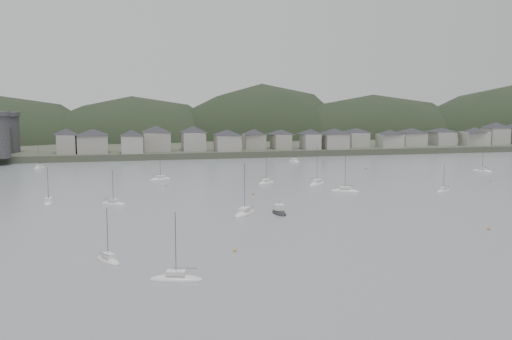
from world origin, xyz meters
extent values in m
plane|color=slate|center=(0.00, 0.00, 0.00)|extent=(900.00, 900.00, 0.00)
cube|color=#383D2D|center=(0.00, 295.00, 1.50)|extent=(900.00, 250.00, 3.00)
ellipsoid|color=black|center=(-32.30, 272.87, -9.97)|extent=(132.08, 90.41, 79.74)
ellipsoid|color=black|center=(50.65, 272.93, -12.68)|extent=(133.88, 88.37, 101.41)
ellipsoid|color=black|center=(125.95, 267.91, -10.32)|extent=(165.81, 81.78, 82.55)
cylinder|color=#303032|center=(-92.00, 194.00, 11.50)|extent=(10.00, 10.00, 17.00)
cube|color=#303032|center=(-92.00, 180.00, 9.00)|extent=(3.50, 30.00, 12.00)
cube|color=gray|center=(-65.00, 181.96, 7.29)|extent=(8.34, 12.91, 8.59)
pyramid|color=#242428|center=(-65.00, 181.96, 13.09)|extent=(15.78, 15.78, 3.01)
cube|color=gray|center=(-53.32, 181.32, 7.18)|extent=(13.68, 13.35, 8.36)
pyramid|color=#242428|center=(-53.32, 181.32, 12.82)|extent=(20.07, 20.07, 2.93)
cube|color=#999690|center=(-35.57, 176.02, 7.04)|extent=(9.78, 10.20, 8.08)
pyramid|color=#242428|center=(-35.57, 176.02, 12.49)|extent=(14.83, 14.83, 2.83)
cube|color=gray|center=(-23.51, 185.65, 7.55)|extent=(12.59, 13.33, 9.09)
pyramid|color=#242428|center=(-23.51, 185.65, 13.68)|extent=(19.24, 19.24, 3.18)
cube|color=#999690|center=(-5.75, 184.10, 7.43)|extent=(10.74, 12.17, 8.87)
pyramid|color=#242428|center=(-5.75, 184.10, 13.42)|extent=(17.01, 17.01, 3.10)
cube|color=gray|center=(9.92, 177.53, 6.85)|extent=(11.63, 12.09, 7.69)
pyramid|color=#242428|center=(9.92, 177.53, 12.04)|extent=(17.61, 17.61, 2.69)
cube|color=gray|center=(25.25, 186.19, 6.72)|extent=(10.37, 9.35, 7.44)
pyramid|color=#242428|center=(25.25, 186.19, 11.74)|extent=(14.65, 14.65, 2.60)
cube|color=gray|center=(38.63, 183.79, 6.61)|extent=(8.24, 12.20, 7.22)
pyramid|color=#242428|center=(38.63, 183.79, 11.48)|extent=(15.17, 15.17, 2.53)
cube|color=#999690|center=(52.50, 178.55, 6.73)|extent=(8.06, 10.91, 7.46)
pyramid|color=#242428|center=(52.50, 178.55, 11.77)|extent=(14.08, 14.08, 2.61)
cube|color=gray|center=(64.81, 177.06, 6.83)|extent=(11.73, 11.78, 7.66)
pyramid|color=#242428|center=(64.81, 177.06, 12.00)|extent=(17.46, 17.46, 2.68)
cube|color=#999690|center=(80.64, 186.91, 6.67)|extent=(10.19, 13.02, 7.33)
pyramid|color=#242428|center=(80.64, 186.91, 11.62)|extent=(17.23, 17.23, 2.57)
cube|color=#999690|center=(95.55, 178.06, 6.44)|extent=(11.70, 9.81, 6.88)
pyramid|color=#242428|center=(95.55, 178.06, 11.08)|extent=(15.97, 15.97, 2.41)
cube|color=#999690|center=(112.40, 186.91, 6.50)|extent=(12.83, 12.48, 7.00)
pyramid|color=#242428|center=(112.40, 186.91, 11.22)|extent=(18.79, 18.79, 2.45)
cube|color=#999690|center=(130.73, 187.42, 6.48)|extent=(11.07, 13.50, 6.97)
pyramid|color=#242428|center=(130.73, 187.42, 11.19)|extent=(18.25, 18.25, 2.44)
cube|color=#999690|center=(146.02, 179.72, 6.67)|extent=(13.75, 9.12, 7.34)
pyramid|color=#242428|center=(146.02, 179.72, 11.62)|extent=(16.97, 16.97, 2.57)
cube|color=#999690|center=(162.92, 185.95, 7.53)|extent=(11.37, 11.57, 9.05)
pyramid|color=#242428|center=(162.92, 185.95, 13.63)|extent=(17.03, 17.03, 3.17)
ellipsoid|color=silver|center=(-44.42, 56.38, 0.05)|extent=(7.57, 5.78, 1.48)
cube|color=silver|center=(-44.42, 56.38, 1.09)|extent=(3.05, 2.71, 0.70)
cylinder|color=#3F3F42|center=(-44.42, 56.38, 4.82)|extent=(0.12, 0.12, 9.24)
cylinder|color=#3F3F42|center=(-45.57, 55.71, 1.64)|extent=(2.92, 1.77, 0.10)
ellipsoid|color=silver|center=(35.36, 150.00, 0.05)|extent=(4.66, 8.51, 1.62)
cube|color=silver|center=(35.36, 150.00, 1.16)|extent=(2.48, 3.21, 0.70)
cylinder|color=#3F3F42|center=(35.36, 150.00, 5.27)|extent=(0.12, 0.12, 10.15)
cylinder|color=#3F3F42|center=(35.75, 151.41, 1.71)|extent=(1.07, 3.55, 0.10)
ellipsoid|color=silver|center=(-45.45, -2.62, 0.05)|extent=(5.52, 7.76, 1.50)
cube|color=silver|center=(-45.45, -2.62, 1.10)|extent=(2.65, 3.08, 0.70)
cylinder|color=#3F3F42|center=(-45.45, -2.62, 4.88)|extent=(0.12, 0.12, 9.36)
cylinder|color=#3F3F42|center=(-46.06, -3.83, 1.65)|extent=(1.61, 3.05, 0.10)
ellipsoid|color=silver|center=(-73.89, 150.00, 0.05)|extent=(5.42, 7.13, 1.39)
cube|color=silver|center=(-73.89, 150.00, 1.05)|extent=(2.55, 2.87, 0.70)
cylinder|color=#3F3F42|center=(-73.89, 150.00, 4.55)|extent=(0.12, 0.12, 8.70)
cylinder|color=#3F3F42|center=(-73.26, 148.92, 1.60)|extent=(1.66, 2.76, 0.10)
ellipsoid|color=silver|center=(-12.50, 34.35, 0.05)|extent=(8.52, 9.89, 1.99)
cube|color=silver|center=(-12.50, 34.35, 1.35)|extent=(3.84, 4.11, 0.70)
cylinder|color=#3F3F42|center=(-12.50, 34.35, 6.43)|extent=(0.12, 0.12, 12.46)
cylinder|color=#3F3F42|center=(-11.42, 32.92, 1.90)|extent=(2.77, 3.65, 0.10)
ellipsoid|color=silver|center=(25.31, 62.48, 0.05)|extent=(9.17, 7.18, 1.80)
cube|color=silver|center=(25.31, 62.48, 1.25)|extent=(3.72, 3.34, 0.70)
cylinder|color=#3F3F42|center=(25.31, 62.48, 5.82)|extent=(0.12, 0.12, 11.25)
cylinder|color=#3F3F42|center=(26.69, 63.34, 1.80)|extent=(3.50, 2.21, 0.10)
ellipsoid|color=silver|center=(97.05, 98.51, 0.05)|extent=(6.33, 8.36, 1.63)
cube|color=silver|center=(97.05, 98.51, 1.16)|extent=(2.98, 3.37, 0.70)
cylinder|color=#3F3F42|center=(97.05, 98.51, 5.29)|extent=(0.12, 0.12, 10.19)
cylinder|color=#3F3F42|center=(96.32, 97.24, 1.71)|extent=(1.92, 3.23, 0.10)
ellipsoid|color=silver|center=(6.16, 86.06, 0.05)|extent=(7.91, 6.92, 1.60)
cube|color=silver|center=(6.16, 86.06, 1.15)|extent=(3.30, 3.11, 0.70)
cylinder|color=#3F3F42|center=(6.16, 86.06, 5.21)|extent=(0.12, 0.12, 10.01)
cylinder|color=#3F3F42|center=(5.01, 86.94, 1.70)|extent=(2.91, 2.28, 0.10)
ellipsoid|color=silver|center=(55.38, 56.27, 0.05)|extent=(6.67, 4.73, 1.29)
cube|color=silver|center=(55.38, 56.27, 0.99)|extent=(2.65, 2.28, 0.70)
cylinder|color=#3F3F42|center=(55.38, 56.27, 4.22)|extent=(0.12, 0.12, 8.04)
cylinder|color=#3F3F42|center=(56.41, 55.75, 1.54)|extent=(2.63, 1.39, 0.10)
ellipsoid|color=silver|center=(-28.07, 103.40, 0.05)|extent=(8.31, 4.90, 1.58)
cube|color=silver|center=(-28.07, 103.40, 1.14)|extent=(3.18, 2.53, 0.70)
cylinder|color=#3F3F42|center=(-28.07, 103.40, 5.15)|extent=(0.12, 0.12, 9.89)
cylinder|color=#3F3F42|center=(-29.43, 103.85, 1.69)|extent=(3.41, 1.22, 0.10)
ellipsoid|color=silver|center=(-61.74, 61.91, 0.05)|extent=(2.60, 7.86, 1.57)
cube|color=silver|center=(-61.74, 61.91, 1.13)|extent=(1.75, 2.76, 0.70)
cylinder|color=#3F3F42|center=(-61.74, 61.91, 5.09)|extent=(0.12, 0.12, 9.78)
cylinder|color=#3F3F42|center=(-61.73, 60.50, 1.68)|extent=(0.14, 3.52, 0.10)
ellipsoid|color=silver|center=(22.04, 79.54, 0.05)|extent=(8.98, 9.14, 1.94)
cube|color=silver|center=(22.04, 79.54, 1.32)|extent=(3.90, 3.93, 0.70)
cylinder|color=#3F3F42|center=(22.04, 79.54, 6.27)|extent=(0.12, 0.12, 12.13)
cylinder|color=#3F3F42|center=(20.82, 80.80, 1.87)|extent=(3.11, 3.21, 0.10)
ellipsoid|color=silver|center=(-34.78, -16.77, 0.05)|extent=(9.11, 5.05, 1.74)
cube|color=silver|center=(-34.78, -16.77, 1.22)|extent=(3.45, 2.67, 0.70)
cylinder|color=#3F3F42|center=(-34.78, -16.77, 5.63)|extent=(0.12, 0.12, 10.86)
cylinder|color=#3F3F42|center=(-33.27, -16.34, 1.77)|extent=(3.79, 1.16, 0.10)
ellipsoid|color=black|center=(-3.85, 33.38, 0.05)|extent=(3.06, 8.16, 1.79)
cube|color=silver|center=(-3.85, 33.38, 1.59)|extent=(2.31, 2.47, 1.40)
cylinder|color=#3F3F42|center=(-3.85, 33.38, 2.49)|extent=(0.10, 0.10, 1.20)
sphere|color=#B67E3C|center=(36.42, 4.87, 0.15)|extent=(0.70, 0.70, 0.70)
sphere|color=#B67E3C|center=(-22.05, -0.92, 0.15)|extent=(0.70, 0.70, 0.70)
sphere|color=#B67E3C|center=(56.10, 117.29, 0.15)|extent=(0.70, 0.70, 0.70)
sphere|color=#B67E3C|center=(-27.51, 87.10, 0.15)|extent=(0.70, 0.70, 0.70)
sphere|color=#B67E3C|center=(82.82, 72.31, 0.15)|extent=(0.70, 0.70, 0.70)
sphere|color=#B67E3C|center=(-3.50, 63.92, 0.15)|extent=(0.70, 0.70, 0.70)
camera|label=1|loc=(-43.98, -111.44, 29.18)|focal=42.61mm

